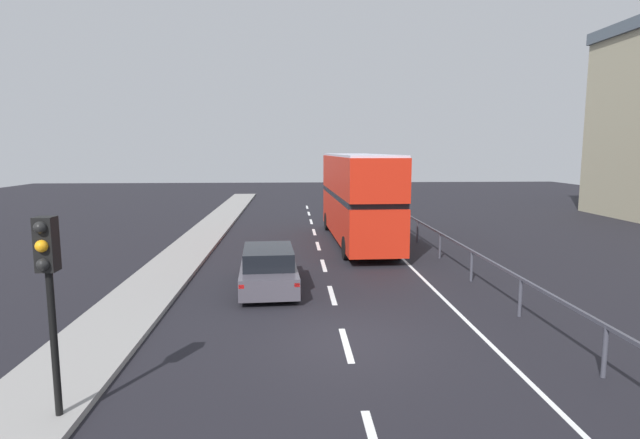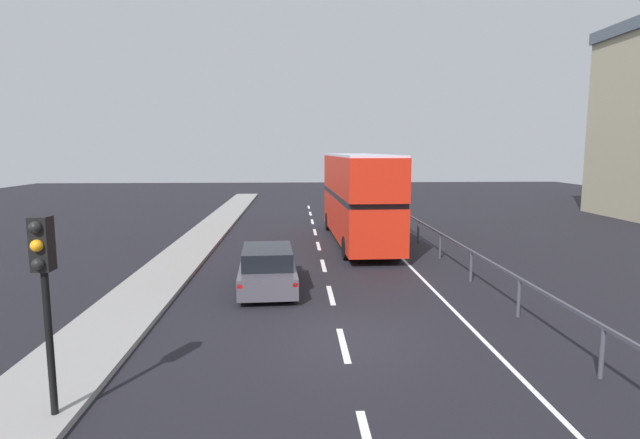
% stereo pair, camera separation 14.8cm
% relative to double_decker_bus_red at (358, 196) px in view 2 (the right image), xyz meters
% --- Properties ---
extents(ground_plane, '(73.78, 120.00, 0.10)m').
position_rel_double_decker_bus_red_xyz_m(ground_plane, '(-2.02, -12.89, -2.40)').
color(ground_plane, black).
extents(near_sidewalk_kerb, '(2.13, 80.00, 0.14)m').
position_rel_double_decker_bus_red_xyz_m(near_sidewalk_kerb, '(-7.99, -12.89, -2.28)').
color(near_sidewalk_kerb, gray).
rests_on(near_sidewalk_kerb, ground).
extents(lane_paint_markings, '(3.60, 46.00, 0.01)m').
position_rel_double_decker_bus_red_xyz_m(lane_paint_markings, '(0.03, -4.33, -2.35)').
color(lane_paint_markings, silver).
rests_on(lane_paint_markings, ground).
extents(bridge_side_railing, '(0.10, 42.00, 1.12)m').
position_rel_double_decker_bus_red_xyz_m(bridge_side_railing, '(3.05, -3.89, -1.44)').
color(bridge_side_railing, '#42434E').
rests_on(bridge_side_railing, ground).
extents(double_decker_bus_red, '(2.74, 11.07, 4.40)m').
position_rel_double_decker_bus_red_xyz_m(double_decker_bus_red, '(0.00, 0.00, 0.00)').
color(double_decker_bus_red, red).
rests_on(double_decker_bus_red, ground).
extents(hatchback_car_near, '(2.08, 4.65, 1.41)m').
position_rel_double_decker_bus_red_xyz_m(hatchback_car_near, '(-4.08, -8.19, -1.68)').
color(hatchback_car_near, '#4A464F').
rests_on(hatchback_car_near, ground).
extents(traffic_signal_pole, '(0.30, 0.42, 3.41)m').
position_rel_double_decker_bus_red_xyz_m(traffic_signal_pole, '(-7.28, -16.50, 0.34)').
color(traffic_signal_pole, black).
rests_on(traffic_signal_pole, near_sidewalk_kerb).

